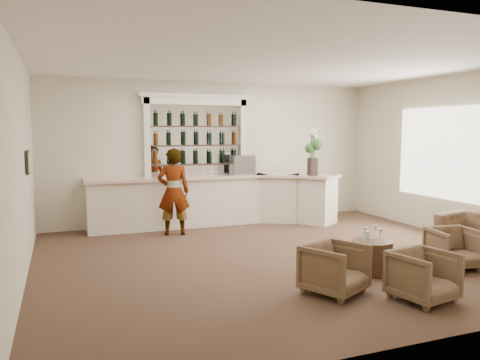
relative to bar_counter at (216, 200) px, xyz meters
name	(u,v)px	position (x,y,z in m)	size (l,w,h in m)	color
ground	(280,257)	(0.16, -3.00, -0.57)	(8.00, 8.00, 0.00)	brown
room_shell	(272,121)	(0.33, -2.29, 1.77)	(8.04, 7.02, 3.32)	beige
bar_counter	(216,200)	(0.00, 0.00, 0.00)	(5.72, 1.80, 1.14)	silver
back_bar_alcove	(197,136)	(-0.34, 0.41, 1.46)	(2.64, 0.25, 3.00)	white
cocktail_table	(372,257)	(1.07, -4.33, -0.32)	(0.61, 0.61, 0.50)	#4B3420
sommelier	(174,192)	(-1.14, -0.65, 0.33)	(0.66, 0.43, 1.81)	gray
armchair_left	(335,269)	(0.04, -4.91, -0.24)	(0.72, 0.74, 0.68)	brown
armchair_center	(423,276)	(0.94, -5.55, -0.25)	(0.69, 0.71, 0.65)	brown
armchair_right	(454,248)	(2.43, -4.59, -0.25)	(0.68, 0.70, 0.64)	brown
armchair_far	(479,237)	(3.29, -4.28, -0.21)	(1.12, 0.98, 0.73)	brown
espresso_machine	(242,165)	(0.66, 0.06, 0.79)	(0.51, 0.43, 0.45)	#B3B3B7
flower_vase	(313,149)	(2.10, -0.71, 1.16)	(0.28, 0.28, 1.06)	black
wine_glass_bar_left	(211,171)	(-0.09, 0.07, 0.67)	(0.07, 0.07, 0.21)	white
wine_glass_bar_right	(202,172)	(-0.33, -0.03, 0.67)	(0.07, 0.07, 0.21)	white
wine_glass_tbl_a	(365,234)	(0.95, -4.30, 0.03)	(0.07, 0.07, 0.21)	white
wine_glass_tbl_b	(375,232)	(1.17, -4.25, 0.03)	(0.07, 0.07, 0.21)	white
wine_glass_tbl_c	(380,235)	(1.11, -4.46, 0.03)	(0.07, 0.07, 0.21)	white
napkin_holder	(366,235)	(1.05, -4.19, -0.01)	(0.08, 0.08, 0.12)	silver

